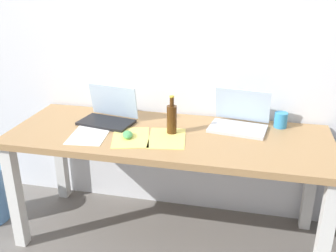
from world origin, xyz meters
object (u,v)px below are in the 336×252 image
at_px(laptop_right, 239,120).
at_px(coffee_mug, 281,120).
at_px(desk, 168,148).
at_px(beer_bottle, 172,119).
at_px(laptop_left, 109,114).
at_px(computer_mouse, 128,135).

distance_m(laptop_right, coffee_mug, 0.26).
xyz_separation_m(desk, coffee_mug, (0.66, 0.26, 0.14)).
relative_size(laptop_right, beer_bottle, 1.59).
bearing_deg(beer_bottle, laptop_right, 24.11).
bearing_deg(laptop_right, desk, -155.05).
height_order(laptop_right, beer_bottle, beer_bottle).
bearing_deg(laptop_left, laptop_right, 5.76).
relative_size(laptop_left, beer_bottle, 1.58).
xyz_separation_m(computer_mouse, coffee_mug, (0.88, 0.36, 0.03)).
height_order(laptop_left, beer_bottle, beer_bottle).
bearing_deg(laptop_left, computer_mouse, -47.40).
bearing_deg(coffee_mug, laptop_left, -172.07).
xyz_separation_m(laptop_right, computer_mouse, (-0.63, -0.29, -0.03)).
bearing_deg(computer_mouse, desk, 5.37).
bearing_deg(desk, computer_mouse, -154.78).
xyz_separation_m(laptop_left, beer_bottle, (0.43, -0.09, 0.04)).
xyz_separation_m(beer_bottle, computer_mouse, (-0.24, -0.12, -0.08)).
height_order(laptop_left, coffee_mug, laptop_left).
bearing_deg(laptop_left, beer_bottle, -11.94).
distance_m(laptop_left, laptop_right, 0.82).
bearing_deg(desk, beer_bottle, 39.55).
xyz_separation_m(desk, laptop_left, (-0.41, 0.11, 0.15)).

